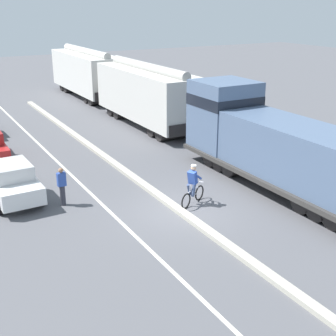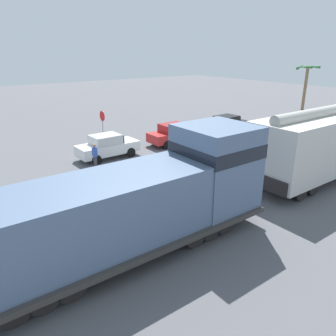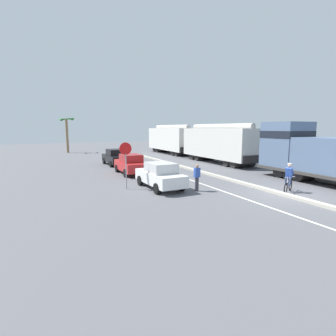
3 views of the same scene
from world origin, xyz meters
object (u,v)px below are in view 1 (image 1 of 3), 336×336
object	(u,v)px
hopper_car_lead	(147,95)
parked_car_white	(12,181)
locomotive	(270,145)
hopper_car_middle	(87,73)
cyclist	(193,186)
pedestrian_by_cars	(62,186)

from	to	relation	value
hopper_car_lead	parked_car_white	world-z (taller)	hopper_car_lead
locomotive	hopper_car_lead	xyz separation A→B (m)	(-0.00, 12.16, 0.28)
hopper_car_middle	cyclist	xyz separation A→B (m)	(-4.34, -24.15, -1.26)
hopper_car_lead	hopper_car_middle	bearing A→B (deg)	90.00
parked_car_white	hopper_car_middle	bearing A→B (deg)	61.82
locomotive	parked_car_white	size ratio (longest dim) A/B	2.73
locomotive	parked_car_white	bearing A→B (deg)	160.16
hopper_car_lead	cyclist	distance (m)	13.34
locomotive	cyclist	bearing A→B (deg)	-174.81
hopper_car_middle	cyclist	bearing A→B (deg)	-100.20
locomotive	cyclist	distance (m)	4.47
cyclist	locomotive	bearing A→B (deg)	5.19
hopper_car_lead	pedestrian_by_cars	xyz separation A→B (m)	(-9.01, -9.98, -1.23)
hopper_car_lead	parked_car_white	xyz separation A→B (m)	(-10.67, -8.31, -1.26)
cyclist	hopper_car_middle	bearing A→B (deg)	79.80
hopper_car_lead	pedestrian_by_cars	world-z (taller)	hopper_car_lead
hopper_car_lead	cyclist	size ratio (longest dim) A/B	6.18
locomotive	cyclist	world-z (taller)	locomotive
locomotive	hopper_car_middle	size ratio (longest dim) A/B	1.10
hopper_car_middle	parked_car_white	bearing A→B (deg)	-118.18
parked_car_white	cyclist	distance (m)	7.61
pedestrian_by_cars	hopper_car_middle	bearing A→B (deg)	67.33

